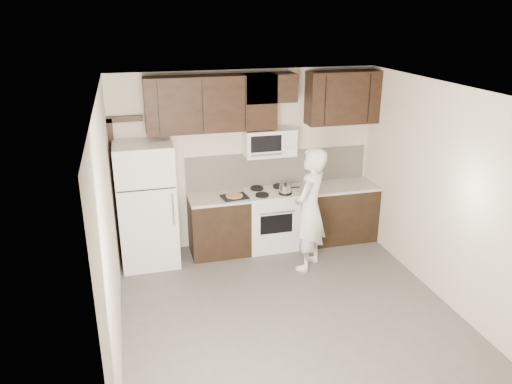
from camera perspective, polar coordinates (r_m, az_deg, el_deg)
name	(u,v)px	position (r m, az deg, el deg)	size (l,w,h in m)	color
floor	(292,317)	(6.25, 4.09, -14.08)	(4.50, 4.50, 0.00)	#555350
back_wall	(247,159)	(7.64, -1.08, 3.74)	(4.00, 4.00, 0.00)	beige
ceiling	(298,93)	(5.23, 4.83, 11.17)	(4.50, 4.50, 0.00)	white
counter_run	(289,217)	(7.82, 3.81, -2.86)	(2.95, 0.64, 0.91)	black
stove	(271,219)	(7.73, 1.68, -3.07)	(0.76, 0.66, 0.94)	white
backsplash	(278,168)	(7.80, 2.52, 2.79)	(2.90, 0.02, 0.54)	beige
upper_cabinets	(263,100)	(7.31, 0.82, 10.51)	(3.48, 0.35, 0.78)	black
microwave	(269,142)	(7.45, 1.52, 5.72)	(0.76, 0.42, 0.40)	white
refrigerator	(147,205)	(7.25, -12.35, -1.43)	(0.80, 0.76, 1.80)	white
door_trim	(118,177)	(7.43, -15.52, 1.70)	(0.50, 0.08, 2.12)	black
saucepan	(285,189)	(7.46, 3.39, 0.32)	(0.32, 0.18, 0.17)	silver
baking_tray	(234,197)	(7.33, -2.48, -0.55)	(0.37, 0.28, 0.02)	black
pizza	(234,196)	(7.32, -2.48, -0.42)	(0.25, 0.25, 0.02)	tan
person	(310,210)	(6.98, 6.15, -2.04)	(0.65, 0.42, 1.77)	white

